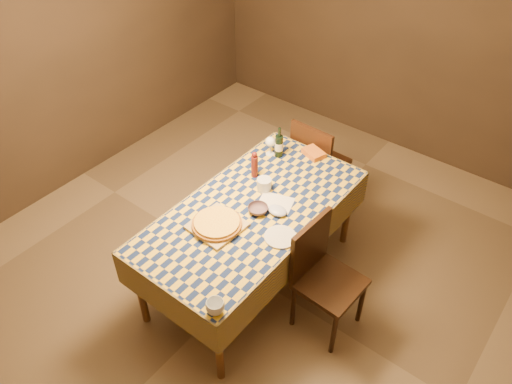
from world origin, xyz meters
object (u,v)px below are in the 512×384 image
dining_table (252,216)px  white_plate (280,237)px  chair_far (316,161)px  chair_right (322,271)px  pizza (217,223)px  wine_bottle (279,146)px  cutting_board (217,226)px  bowl (258,209)px

dining_table → white_plate: bearing=-17.7°
chair_far → chair_right: size_ratio=1.00×
pizza → wine_bottle: wine_bottle is taller
pizza → white_plate: 0.46m
dining_table → cutting_board: bearing=-104.5°
cutting_board → chair_right: (0.70, 0.30, -0.26)m
dining_table → pizza: (-0.08, -0.30, 0.11)m
wine_bottle → white_plate: (0.57, -0.76, -0.10)m
pizza → chair_far: bearing=91.3°
dining_table → chair_far: bearing=95.8°
bowl → wine_bottle: bearing=113.8°
wine_bottle → pizza: bearing=-80.7°
wine_bottle → chair_right: bearing=-37.1°
dining_table → pizza: bearing=-104.5°
cutting_board → wine_bottle: wine_bottle is taller
dining_table → wine_bottle: (-0.23, 0.65, 0.18)m
bowl → white_plate: (0.28, -0.11, -0.02)m
cutting_board → bowl: 0.33m
dining_table → wine_bottle: 0.72m
white_plate → chair_far: (-0.45, 1.18, -0.25)m
cutting_board → white_plate: 0.46m
wine_bottle → chair_right: wine_bottle is taller
dining_table → pizza: 0.33m
bowl → chair_far: bearing=98.6°
wine_bottle → chair_far: wine_bottle is taller
white_plate → chair_right: chair_right is taller
cutting_board → pizza: 0.03m
bowl → wine_bottle: wine_bottle is taller
chair_right → dining_table: bearing=-179.7°
white_plate → chair_right: 0.40m
wine_bottle → chair_right: (0.86, -0.65, -0.35)m
bowl → chair_far: size_ratio=0.16×
bowl → chair_right: (0.57, -0.00, -0.27)m
chair_right → pizza: bearing=-156.9°
cutting_board → bowl: size_ratio=2.27×
chair_far → cutting_board: bearing=-88.7°
wine_bottle → chair_right: size_ratio=0.29×
chair_far → bowl: bearing=-81.4°
cutting_board → chair_right: 0.81m
dining_table → wine_bottle: size_ratio=6.77×
dining_table → wine_bottle: bearing=109.6°
pizza → chair_right: (0.70, 0.30, -0.29)m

